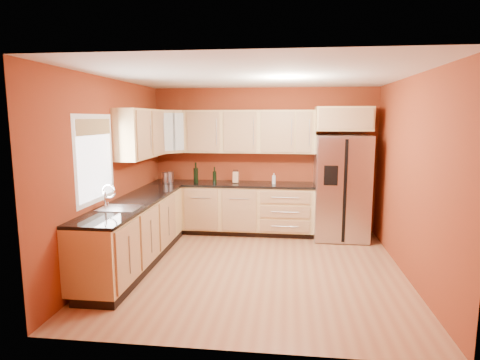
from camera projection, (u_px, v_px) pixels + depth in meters
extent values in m
plane|color=#9B5D3C|center=(254.00, 269.00, 5.54)|extent=(4.00, 4.00, 0.00)
plane|color=silver|center=(255.00, 76.00, 5.14)|extent=(4.00, 4.00, 0.00)
cube|color=maroon|center=(264.00, 160.00, 7.30)|extent=(4.00, 0.04, 2.60)
cube|color=maroon|center=(236.00, 209.00, 3.38)|extent=(4.00, 0.04, 2.60)
cube|color=maroon|center=(112.00, 173.00, 5.57)|extent=(0.04, 4.00, 2.60)
cube|color=maroon|center=(411.00, 178.00, 5.11)|extent=(0.04, 4.00, 2.60)
cube|color=tan|center=(232.00, 209.00, 7.20)|extent=(2.90, 0.60, 0.88)
cube|color=tan|center=(135.00, 234.00, 5.67)|extent=(0.60, 2.80, 0.88)
cube|color=black|center=(232.00, 184.00, 7.12)|extent=(2.90, 0.62, 0.04)
cube|color=black|center=(134.00, 202.00, 5.60)|extent=(0.62, 2.80, 0.04)
cube|color=tan|center=(249.00, 132.00, 7.09)|extent=(2.30, 0.33, 0.75)
cube|color=tan|center=(141.00, 134.00, 6.19)|extent=(0.33, 1.35, 0.75)
cube|color=tan|center=(169.00, 132.00, 7.09)|extent=(0.67, 0.67, 0.75)
cube|color=tan|center=(343.00, 119.00, 6.74)|extent=(0.92, 0.60, 0.40)
cube|color=#ADACB1|center=(341.00, 187.00, 6.84)|extent=(0.90, 0.75, 1.78)
cube|color=white|center=(95.00, 159.00, 5.04)|extent=(0.03, 0.90, 1.00)
cylinder|color=#ADACB1|center=(171.00, 177.00, 7.24)|extent=(0.14, 0.14, 0.18)
cylinder|color=#ADACB1|center=(165.00, 177.00, 7.18)|extent=(0.14, 0.14, 0.18)
cube|color=tan|center=(236.00, 177.00, 7.13)|extent=(0.10, 0.09, 0.20)
cylinder|color=silver|center=(274.00, 179.00, 7.00)|extent=(0.08, 0.08, 0.19)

